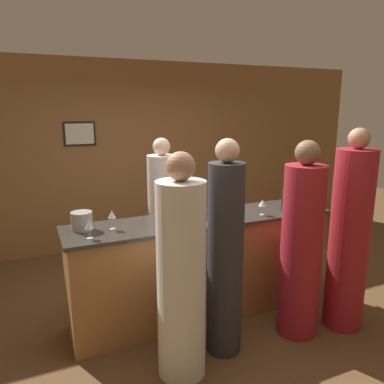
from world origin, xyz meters
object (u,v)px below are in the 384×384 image
at_px(guest_2, 225,256).
at_px(ice_bucket, 82,221).
at_px(guest_3, 349,238).
at_px(wine_bottle_0, 285,200).
at_px(guest_0, 301,248).
at_px(guest_1, 181,277).
at_px(bartender, 163,222).

bearing_deg(guest_2, ice_bucket, 145.74).
distance_m(guest_3, wine_bottle_0, 0.74).
relative_size(guest_0, guest_1, 1.02).
distance_m(guest_1, wine_bottle_0, 1.61).
relative_size(bartender, wine_bottle_0, 6.12).
bearing_deg(guest_3, guest_0, 170.11).
bearing_deg(guest_3, guest_1, 179.63).
bearing_deg(bartender, guest_0, 124.10).
height_order(guest_0, guest_3, guest_3).
distance_m(guest_0, guest_2, 0.77).
xyz_separation_m(wine_bottle_0, ice_bucket, (-2.06, 0.22, -0.03)).
xyz_separation_m(guest_2, ice_bucket, (-1.07, 0.73, 0.24)).
bearing_deg(guest_1, guest_2, 15.17).
height_order(guest_0, wine_bottle_0, guest_0).
height_order(bartender, guest_1, guest_1).
bearing_deg(bartender, guest_2, 95.18).
bearing_deg(guest_0, guest_3, -9.89).
relative_size(bartender, guest_1, 0.99).
bearing_deg(guest_1, wine_bottle_0, 23.40).
height_order(guest_2, wine_bottle_0, guest_2).
relative_size(guest_2, ice_bucket, 9.89).
xyz_separation_m(guest_1, guest_3, (1.72, -0.01, 0.07)).
height_order(guest_1, ice_bucket, guest_1).
relative_size(guest_1, guest_2, 0.96).
distance_m(guest_2, wine_bottle_0, 1.14).
height_order(guest_2, guest_3, guest_3).
relative_size(guest_0, guest_2, 0.98).
bearing_deg(guest_2, bartender, 95.18).
height_order(guest_1, wine_bottle_0, guest_1).
bearing_deg(guest_2, guest_0, -3.52).
relative_size(guest_2, wine_bottle_0, 6.40).
height_order(guest_0, guest_2, guest_2).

